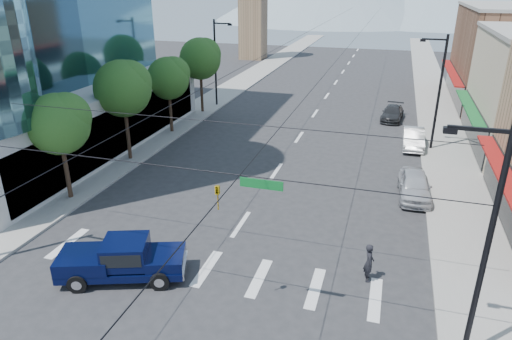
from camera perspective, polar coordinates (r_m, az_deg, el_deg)
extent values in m
plane|color=#28282B|center=(21.10, -7.26, -14.45)|extent=(160.00, 160.00, 0.00)
cube|color=gray|center=(59.83, -2.48, 10.51)|extent=(4.00, 120.00, 0.15)
cube|color=gray|center=(56.83, 21.31, 8.34)|extent=(4.00, 120.00, 0.15)
cube|color=#8C6B4C|center=(80.88, -0.38, 20.08)|extent=(4.00, 4.00, 18.00)
cylinder|color=black|center=(30.00, -22.70, 0.56)|extent=(0.28, 0.28, 4.55)
sphere|color=#24531B|center=(29.20, -23.47, 5.29)|extent=(3.64, 3.64, 3.64)
sphere|color=#24531B|center=(29.06, -22.61, 6.18)|extent=(2.86, 2.86, 2.86)
cylinder|color=black|center=(35.22, -15.82, 5.11)|extent=(0.28, 0.28, 5.11)
sphere|color=#24531B|center=(34.49, -16.33, 9.73)|extent=(4.09, 4.09, 4.09)
sphere|color=#24531B|center=(34.45, -15.57, 10.48)|extent=(3.21, 3.21, 3.21)
cylinder|color=black|center=(41.11, -10.67, 7.64)|extent=(0.28, 0.28, 4.55)
sphere|color=#24531B|center=(40.53, -10.93, 11.19)|extent=(3.64, 3.64, 3.64)
sphere|color=#24531B|center=(40.54, -10.27, 11.81)|extent=(2.86, 2.86, 2.86)
cylinder|color=black|center=(47.18, -6.83, 10.14)|extent=(0.28, 0.28, 5.11)
sphere|color=#24531B|center=(46.65, -7.00, 13.64)|extent=(4.09, 4.09, 4.09)
sphere|color=#24531B|center=(46.70, -6.41, 14.18)|extent=(3.21, 3.21, 3.21)
cylinder|color=black|center=(16.77, 26.81, -9.21)|extent=(0.20, 0.20, 9.00)
cylinder|color=black|center=(17.24, -9.59, 0.28)|extent=(21.60, 0.04, 0.04)
imported|color=gold|center=(17.09, -4.83, -3.52)|extent=(0.16, 0.20, 1.00)
cube|color=#0C6626|center=(16.25, 0.68, -1.77)|extent=(1.60, 0.06, 0.35)
cylinder|color=black|center=(49.38, -5.10, 13.07)|extent=(0.20, 0.20, 9.00)
cube|color=black|center=(48.54, -4.24, 17.81)|extent=(1.80, 0.12, 0.12)
cube|color=black|center=(48.27, -3.30, 17.69)|extent=(0.40, 0.25, 0.18)
cylinder|color=black|center=(38.27, 21.89, 8.73)|extent=(0.20, 0.20, 9.00)
cube|color=black|center=(37.53, 21.42, 14.97)|extent=(1.80, 0.12, 0.12)
cube|color=black|center=(37.50, 20.14, 14.98)|extent=(0.40, 0.25, 0.18)
cube|color=#060C32|center=(22.12, -16.27, -11.57)|extent=(5.95, 3.80, 0.36)
cube|color=#060C32|center=(21.52, -11.16, -10.77)|extent=(2.18, 2.37, 0.56)
cube|color=#060C32|center=(21.64, -15.98, -9.79)|extent=(2.45, 2.42, 1.12)
cube|color=black|center=(21.59, -16.00, -9.56)|extent=(2.27, 2.38, 0.61)
cube|color=#060C32|center=(22.32, -20.53, -10.44)|extent=(2.89, 2.70, 0.66)
cube|color=silver|center=(21.64, -8.90, -11.68)|extent=(0.76, 1.86, 0.36)
cube|color=silver|center=(22.94, -23.21, -11.29)|extent=(0.76, 1.86, 0.31)
cylinder|color=black|center=(21.07, -11.96, -13.43)|extent=(0.91, 0.57, 0.85)
cylinder|color=black|center=(22.64, -11.25, -10.56)|extent=(0.91, 0.57, 0.85)
cylinder|color=black|center=(21.93, -21.42, -13.08)|extent=(0.91, 0.57, 0.85)
cylinder|color=black|center=(23.44, -20.03, -10.37)|extent=(0.91, 0.57, 0.85)
imported|color=black|center=(21.54, 13.94, -11.15)|extent=(0.56, 0.74, 1.85)
imported|color=silver|center=(30.17, 19.21, -1.83)|extent=(2.16, 4.82, 1.61)
imported|color=silver|center=(39.29, 19.07, 3.76)|extent=(1.68, 4.64, 1.52)
imported|color=#2C2C2E|center=(46.69, 16.69, 6.83)|extent=(2.29, 4.77, 1.34)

